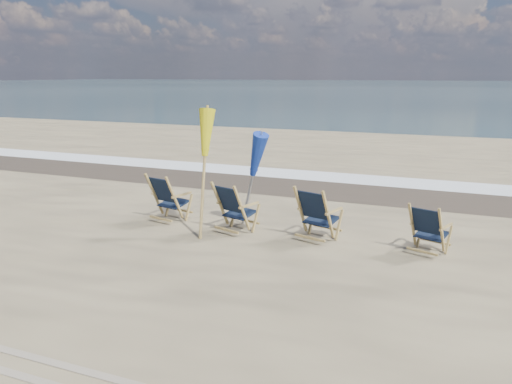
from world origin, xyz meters
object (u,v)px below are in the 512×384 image
beach_chair_1 (242,211)px  umbrella_blue (250,154)px  umbrella_yellow (203,139)px  beach_chair_0 (175,200)px  beach_chair_3 (441,233)px  beach_chair_2 (328,217)px

beach_chair_1 → umbrella_blue: bearing=-66.1°
beach_chair_1 → umbrella_yellow: bearing=30.8°
beach_chair_0 → beach_chair_1: beach_chair_0 is taller
beach_chair_0 → umbrella_blue: 1.79m
beach_chair_0 → beach_chair_3: beach_chair_0 is taller
beach_chair_0 → beach_chair_3: bearing=-167.3°
beach_chair_1 → umbrella_blue: 1.11m
beach_chair_3 → umbrella_blue: umbrella_blue is taller
umbrella_blue → beach_chair_0: bearing=-166.1°
beach_chair_2 → umbrella_yellow: 2.61m
beach_chair_0 → beach_chair_1: bearing=-174.1°
umbrella_yellow → beach_chair_0: bearing=157.4°
beach_chair_1 → beach_chair_3: 3.42m
beach_chair_1 → beach_chair_3: size_ratio=1.13×
beach_chair_0 → umbrella_yellow: umbrella_yellow is taller
beach_chair_0 → beach_chair_2: bearing=-168.1°
beach_chair_0 → umbrella_blue: (1.47, 0.36, 0.95)m
beach_chair_0 → umbrella_yellow: bearing=170.5°
beach_chair_2 → umbrella_blue: bearing=1.5°
umbrella_yellow → beach_chair_1: bearing=12.8°
umbrella_yellow → umbrella_blue: bearing=48.5°
beach_chair_2 → beach_chair_1: bearing=20.9°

